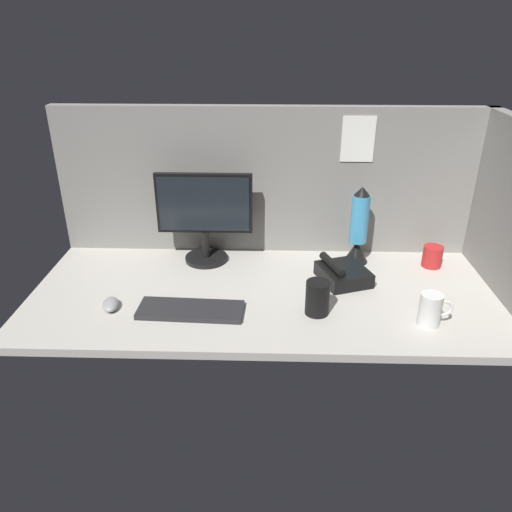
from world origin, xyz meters
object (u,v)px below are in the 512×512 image
Objects in this scene: mug_red_plastic at (432,256)px; mug_black_travel at (317,298)px; lava_lamp at (358,231)px; desk_phone at (342,273)px; keyboard at (190,310)px; mouse at (110,304)px; monitor at (204,214)px; mug_ceramic_white at (430,309)px.

mug_red_plastic is 63.45cm from mug_black_travel.
desk_phone is (-8.02, -17.62, -10.72)cm from lava_lamp.
mug_black_travel is at bearing -115.60° from lava_lamp.
keyboard is 78.29cm from lava_lamp.
keyboard is 3.01× the size of mug_black_travel.
keyboard is 3.85× the size of mouse.
monitor is 1.07× the size of keyboard.
mug_black_travel reaches higher than keyboard.
mug_ceramic_white is (81.87, -4.81, 4.83)cm from keyboard.
mug_red_plastic is 0.27× the size of lava_lamp.
mug_black_travel is (43.91, -41.27, -14.71)cm from monitor.
mug_black_travel is 26.91cm from desk_phone.
keyboard is 1.57× the size of desk_phone.
mug_black_travel reaches higher than desk_phone.
desk_phone is (11.89, 23.96, -2.97)cm from mug_black_travel.
mouse is 129.75cm from mug_red_plastic.
monitor is 3.41× the size of mug_ceramic_white.
mug_ceramic_white is 0.35× the size of lava_lamp.
mug_red_plastic is at bearing 19.83° from desk_phone.
mug_black_travel is (44.44, 1.10, 5.16)cm from keyboard.
lava_lamp reaches higher than mug_ceramic_white.
lava_lamp is at bearing 9.96° from mouse.
desk_phone reaches higher than mouse.
lava_lamp is (63.82, 0.30, -6.96)cm from monitor.
desk_phone is (85.36, 23.23, 1.49)cm from mouse.
mouse is 73.60cm from mug_black_travel.
lava_lamp is (93.38, 40.85, 12.21)cm from mouse.
mug_ceramic_white is at bearing -30.11° from monitor.
mug_ceramic_white is 0.94× the size of mug_black_travel.
mug_ceramic_white reaches higher than mouse.
mug_black_travel reaches higher than mug_red_plastic.
lava_lamp is 1.40× the size of desk_phone.
mug_ceramic_white is at bearing -106.93° from mug_red_plastic.
keyboard is 1.12× the size of lava_lamp.
mug_black_travel is at bearing -14.24° from mouse.
desk_phone is at bearing 1.55° from mouse.
lava_lamp reaches higher than keyboard.
monitor is at bearing 136.77° from mug_black_travel.
desk_phone is at bearing -160.17° from mug_red_plastic.
mug_ceramic_white reaches higher than mug_red_plastic.
monitor reaches higher than keyboard.
monitor is 4.44× the size of mug_red_plastic.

